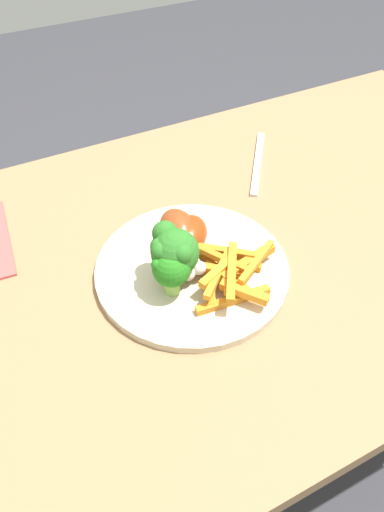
{
  "coord_description": "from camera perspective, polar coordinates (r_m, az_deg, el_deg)",
  "views": [
    {
      "loc": [
        -0.26,
        -0.43,
        1.21
      ],
      "look_at": [
        -0.06,
        -0.03,
        0.75
      ],
      "focal_mm": 33.49,
      "sensor_mm": 36.0,
      "label": 1
    }
  ],
  "objects": [
    {
      "name": "chicken_drumstick_far",
      "position": [
        0.66,
        -0.67,
        2.05
      ],
      "size": [
        0.07,
        0.11,
        0.04
      ],
      "color": "#5C2211",
      "rests_on": "dinner_plate"
    },
    {
      "name": "dinner_plate",
      "position": [
        0.66,
        -0.0,
        -1.58
      ],
      "size": [
        0.27,
        0.27,
        0.01
      ],
      "primitive_type": "cylinder",
      "color": "beige",
      "rests_on": "dining_table"
    },
    {
      "name": "broccoli_floret_middle",
      "position": [
        0.61,
        -2.33,
        0.51
      ],
      "size": [
        0.05,
        0.05,
        0.07
      ],
      "color": "#72A459",
      "rests_on": "dinner_plate"
    },
    {
      "name": "carrot_fries_pile",
      "position": [
        0.63,
        4.41,
        -1.77
      ],
      "size": [
        0.14,
        0.14,
        0.03
      ],
      "color": "orange",
      "rests_on": "dinner_plate"
    },
    {
      "name": "broccoli_floret_back",
      "position": [
        0.6,
        -2.31,
        0.57
      ],
      "size": [
        0.06,
        0.07,
        0.08
      ],
      "color": "#84BC5E",
      "rests_on": "dinner_plate"
    },
    {
      "name": "ground_plane",
      "position": [
        1.31,
        1.92,
        -21.82
      ],
      "size": [
        6.0,
        6.0,
        0.0
      ],
      "primitive_type": "plane",
      "color": "#333338"
    },
    {
      "name": "fork",
      "position": [
        0.87,
        7.85,
        11.02
      ],
      "size": [
        0.12,
        0.16,
        0.0
      ],
      "primitive_type": "cube",
      "rotation": [
        0.0,
        0.0,
        0.94
      ],
      "color": "silver",
      "rests_on": "dining_table"
    },
    {
      "name": "dining_table",
      "position": [
        0.78,
        3.0,
        -4.27
      ],
      "size": [
        1.24,
        0.67,
        0.72
      ],
      "color": "#8E6B47",
      "rests_on": "ground_plane"
    },
    {
      "name": "chicken_drumstick_near",
      "position": [
        0.67,
        -1.52,
        2.96
      ],
      "size": [
        0.06,
        0.13,
        0.05
      ],
      "color": "#61220E",
      "rests_on": "dinner_plate"
    },
    {
      "name": "broccoli_floret_front",
      "position": [
        0.59,
        -2.58,
        -1.38
      ],
      "size": [
        0.05,
        0.06,
        0.07
      ],
      "color": "#8CBB52",
      "rests_on": "dinner_plate"
    },
    {
      "name": "chicken_drumstick_extra",
      "position": [
        0.66,
        -0.55,
        2.24
      ],
      "size": [
        0.11,
        0.11,
        0.04
      ],
      "color": "#5C1E09",
      "rests_on": "dinner_plate"
    }
  ]
}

